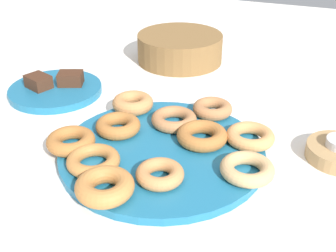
# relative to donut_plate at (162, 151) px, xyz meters

# --- Properties ---
(ground_plane) EXTENTS (2.40, 2.40, 0.00)m
(ground_plane) POSITION_rel_donut_plate_xyz_m (0.00, 0.00, -0.01)
(ground_plane) COLOR white
(donut_plate) EXTENTS (0.37, 0.37, 0.01)m
(donut_plate) POSITION_rel_donut_plate_xyz_m (0.00, 0.00, 0.00)
(donut_plate) COLOR #1E6B93
(donut_plate) RESTS_ON ground_plane
(donut_0) EXTENTS (0.13, 0.13, 0.02)m
(donut_0) POSITION_rel_donut_plate_xyz_m (-0.01, 0.09, 0.02)
(donut_0) COLOR #B27547
(donut_0) RESTS_ON donut_plate
(donut_1) EXTENTS (0.12, 0.12, 0.03)m
(donut_1) POSITION_rel_donut_plate_xyz_m (-0.15, -0.06, 0.02)
(donut_1) COLOR #AD6B33
(donut_1) RESTS_ON donut_plate
(donut_2) EXTENTS (0.10, 0.10, 0.02)m
(donut_2) POSITION_rel_donut_plate_xyz_m (0.03, -0.09, 0.02)
(donut_2) COLOR #C6844C
(donut_2) RESTS_ON donut_plate
(donut_3) EXTENTS (0.12, 0.12, 0.03)m
(donut_3) POSITION_rel_donut_plate_xyz_m (0.06, 0.05, 0.02)
(donut_3) COLOR #AD6B33
(donut_3) RESTS_ON donut_plate
(donut_4) EXTENTS (0.10, 0.10, 0.02)m
(donut_4) POSITION_rel_donut_plate_xyz_m (-0.09, -0.09, 0.02)
(donut_4) COLOR #BC7A3D
(donut_4) RESTS_ON donut_plate
(donut_5) EXTENTS (0.12, 0.12, 0.02)m
(donut_5) POSITION_rel_donut_plate_xyz_m (0.16, -0.02, 0.02)
(donut_5) COLOR tan
(donut_5) RESTS_ON donut_plate
(donut_6) EXTENTS (0.11, 0.11, 0.03)m
(donut_6) POSITION_rel_donut_plate_xyz_m (-0.11, 0.12, 0.02)
(donut_6) COLOR #C6844C
(donut_6) RESTS_ON donut_plate
(donut_7) EXTENTS (0.12, 0.12, 0.03)m
(donut_7) POSITION_rel_donut_plate_xyz_m (-0.10, 0.02, 0.02)
(donut_7) COLOR #AD6B33
(donut_7) RESTS_ON donut_plate
(donut_8) EXTENTS (0.10, 0.10, 0.02)m
(donut_8) POSITION_rel_donut_plate_xyz_m (0.14, 0.08, 0.02)
(donut_8) COLOR tan
(donut_8) RESTS_ON donut_plate
(donut_9) EXTENTS (0.13, 0.13, 0.03)m
(donut_9) POSITION_rel_donut_plate_xyz_m (-0.03, -0.15, 0.02)
(donut_9) COLOR #BC7A3D
(donut_9) RESTS_ON donut_plate
(donut_10) EXTENTS (0.11, 0.11, 0.02)m
(donut_10) POSITION_rel_donut_plate_xyz_m (0.05, 0.16, 0.02)
(donut_10) COLOR #B27547
(donut_10) RESTS_ON donut_plate
(cake_plate) EXTENTS (0.22, 0.22, 0.02)m
(cake_plate) POSITION_rel_donut_plate_xyz_m (-0.33, 0.15, 0.00)
(cake_plate) COLOR #1E6B93
(cake_plate) RESTS_ON ground_plane
(brownie_near) EXTENTS (0.07, 0.06, 0.03)m
(brownie_near) POSITION_rel_donut_plate_xyz_m (-0.36, 0.13, 0.02)
(brownie_near) COLOR #472819
(brownie_near) RESTS_ON cake_plate
(brownie_far) EXTENTS (0.07, 0.06, 0.03)m
(brownie_far) POSITION_rel_donut_plate_xyz_m (-0.30, 0.18, 0.02)
(brownie_far) COLOR #472819
(brownie_far) RESTS_ON cake_plate
(basket) EXTENTS (0.33, 0.33, 0.08)m
(basket) POSITION_rel_donut_plate_xyz_m (-0.13, 0.45, 0.03)
(basket) COLOR brown
(basket) RESTS_ON ground_plane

